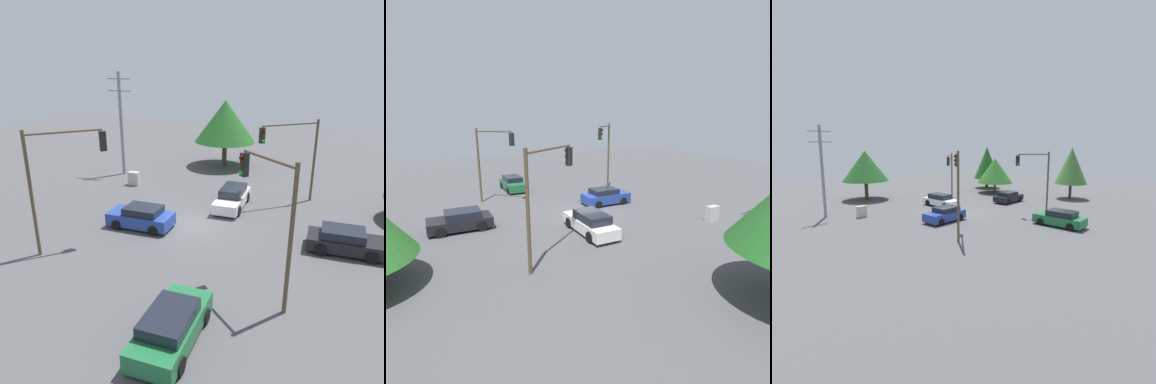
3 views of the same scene
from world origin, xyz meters
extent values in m
plane|color=#4C4C4F|center=(0.00, 0.00, 0.00)|extent=(80.00, 80.00, 0.00)
cube|color=black|center=(9.11, -0.53, 0.52)|extent=(4.05, 1.87, 0.67)
cube|color=black|center=(8.91, -0.53, 1.09)|extent=(2.23, 1.65, 0.48)
cylinder|color=black|center=(10.37, 0.36, 0.34)|extent=(0.68, 0.22, 0.68)
cylinder|color=black|center=(10.37, -1.42, 0.34)|extent=(0.68, 0.22, 0.68)
cylinder|color=black|center=(7.85, 0.36, 0.34)|extent=(0.68, 0.22, 0.68)
cylinder|color=black|center=(7.85, -1.42, 0.34)|extent=(0.68, 0.22, 0.68)
cube|color=silver|center=(1.66, 3.84, 0.54)|extent=(1.71, 4.65, 0.70)
cube|color=black|center=(1.66, 4.07, 1.16)|extent=(1.50, 2.56, 0.54)
cylinder|color=black|center=(2.47, 2.40, 0.35)|extent=(0.22, 0.70, 0.70)
cylinder|color=black|center=(0.85, 2.40, 0.35)|extent=(0.22, 0.70, 0.70)
cylinder|color=black|center=(2.47, 5.28, 0.35)|extent=(0.22, 0.70, 0.70)
cylinder|color=black|center=(0.85, 5.28, 0.35)|extent=(0.22, 0.70, 0.70)
cube|color=#233D93|center=(-2.86, -1.41, 0.56)|extent=(4.00, 1.82, 0.77)
cube|color=black|center=(-2.66, -1.41, 1.16)|extent=(2.20, 1.61, 0.44)
cylinder|color=black|center=(-4.10, -2.28, 0.31)|extent=(0.63, 0.22, 0.63)
cylinder|color=black|center=(-4.10, -0.55, 0.31)|extent=(0.63, 0.22, 0.63)
cylinder|color=black|center=(-1.62, -2.28, 0.31)|extent=(0.63, 0.22, 0.63)
cylinder|color=black|center=(-1.62, -0.55, 0.31)|extent=(0.63, 0.22, 0.63)
cube|color=#1E6638|center=(2.92, -10.10, 0.55)|extent=(1.81, 4.38, 0.76)
cube|color=black|center=(2.92, -10.32, 1.18)|extent=(1.59, 2.41, 0.49)
cylinder|color=black|center=(2.07, -8.74, 0.32)|extent=(0.22, 0.64, 0.64)
cylinder|color=black|center=(3.78, -8.74, 0.32)|extent=(0.22, 0.64, 0.64)
cylinder|color=black|center=(2.07, -11.45, 0.32)|extent=(0.22, 0.64, 0.64)
cylinder|color=black|center=(3.78, -11.45, 0.32)|extent=(0.22, 0.64, 0.64)
cylinder|color=brown|center=(6.63, -6.97, 3.22)|extent=(0.18, 0.18, 6.43)
cylinder|color=brown|center=(5.43, -5.89, 6.18)|extent=(2.48, 2.26, 0.12)
cube|color=black|center=(4.23, -4.80, 5.56)|extent=(0.44, 0.44, 1.05)
sphere|color=#360503|center=(4.11, -4.93, 5.89)|extent=(0.22, 0.22, 0.22)
sphere|color=#392605|center=(4.11, -4.93, 5.56)|extent=(0.22, 0.22, 0.22)
sphere|color=green|center=(4.11, -4.93, 5.22)|extent=(0.22, 0.22, 0.22)
cylinder|color=brown|center=(6.81, 7.17, 3.01)|extent=(0.18, 0.18, 6.03)
cylinder|color=brown|center=(5.11, 5.80, 5.78)|extent=(3.48, 2.83, 0.12)
cube|color=black|center=(3.41, 4.43, 5.15)|extent=(0.44, 0.43, 1.05)
sphere|color=#360503|center=(3.52, 4.29, 5.49)|extent=(0.22, 0.22, 0.22)
sphere|color=#392605|center=(3.52, 4.29, 5.15)|extent=(0.22, 0.22, 0.22)
sphere|color=green|center=(3.52, 4.29, 4.81)|extent=(0.22, 0.22, 0.22)
cylinder|color=brown|center=(-6.32, -6.48, 3.37)|extent=(0.18, 0.18, 6.74)
cylinder|color=brown|center=(-4.96, -5.13, 6.49)|extent=(2.79, 2.79, 0.12)
cube|color=black|center=(-3.61, -3.77, 5.86)|extent=(0.44, 0.44, 1.05)
sphere|color=#360503|center=(-3.73, -3.65, 6.20)|extent=(0.22, 0.22, 0.22)
sphere|color=#392605|center=(-3.73, -3.65, 5.86)|extent=(0.22, 0.22, 0.22)
sphere|color=green|center=(-3.73, -3.65, 5.52)|extent=(0.22, 0.22, 0.22)
cylinder|color=gray|center=(-9.74, 8.54, 4.52)|extent=(0.28, 0.28, 9.03)
cylinder|color=gray|center=(-9.74, 8.54, 8.43)|extent=(2.20, 0.12, 0.12)
cylinder|color=gray|center=(-9.74, 8.54, 7.43)|extent=(2.20, 0.12, 0.12)
cube|color=#B2B2AD|center=(-7.29, 5.91, 0.56)|extent=(0.91, 0.50, 1.12)
cylinder|color=#4C3823|center=(16.73, -5.17, 1.00)|extent=(0.37, 0.37, 2.00)
cone|color=#3D7033|center=(16.73, -5.17, 4.38)|extent=(4.11, 4.11, 4.77)
cylinder|color=brown|center=(13.99, 5.25, 0.75)|extent=(0.32, 0.32, 1.50)
cone|color=#286623|center=(13.99, 5.25, 3.31)|extent=(5.29, 5.29, 3.61)
cylinder|color=#4C3823|center=(-1.83, 14.45, 1.22)|extent=(0.46, 0.46, 2.43)
cone|color=#1E561E|center=(-1.83, 14.45, 4.40)|extent=(5.84, 5.84, 3.94)
cylinder|color=#4C3823|center=(17.06, 9.19, 0.80)|extent=(0.50, 0.50, 1.60)
cone|color=#1E561E|center=(17.06, 9.19, 4.16)|extent=(4.16, 4.16, 5.12)
camera|label=1|loc=(7.50, -20.49, 9.87)|focal=35.00mm
camera|label=2|loc=(10.71, 19.78, 7.29)|focal=28.00mm
camera|label=3|loc=(-21.90, -21.28, 7.23)|focal=28.00mm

